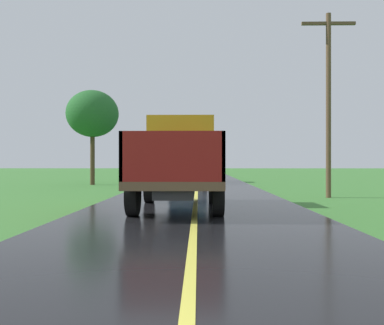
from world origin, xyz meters
name	(u,v)px	position (x,y,z in m)	size (l,w,h in m)	color
banana_truck_near	(180,160)	(-0.46, 11.18, 1.47)	(2.38, 5.82, 2.80)	#2D2D30
banana_truck_far	(189,162)	(-0.53, 27.09, 1.47)	(2.38, 5.81, 2.80)	#2D2D30
utility_pole_roadside	(328,98)	(5.28, 15.12, 3.98)	(2.13, 0.20, 7.34)	brown
roadside_tree_mid_right	(92,114)	(-6.59, 24.47, 4.46)	(3.27, 3.27, 5.96)	#4C3823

